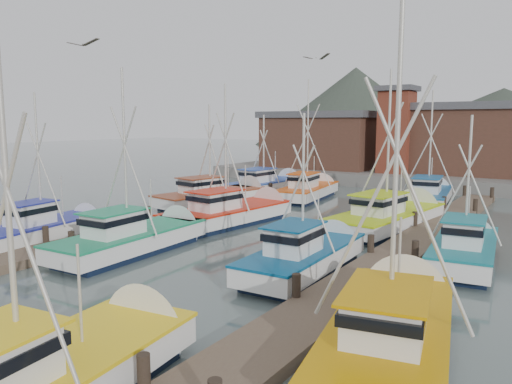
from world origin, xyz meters
The scene contains 22 objects.
ground centered at (0.00, 0.00, 0.00)m, with size 260.00×260.00×0.00m, color #546563.
dock_left centered at (-7.00, 4.04, 0.21)m, with size 2.30×46.00×1.50m.
dock_right centered at (7.00, 4.04, 0.21)m, with size 2.30×46.00×1.50m.
quay centered at (0.00, 37.00, 0.60)m, with size 44.00×16.00×1.20m, color slate.
shed_left centered at (-11.00, 35.00, 4.34)m, with size 12.72×8.48×6.20m.
shed_center centered at (6.00, 37.00, 4.69)m, with size 14.84×9.54×6.90m.
lookout_tower centered at (-2.00, 33.00, 5.55)m, with size 3.60×3.60×8.50m.
distant_hills centered at (-12.76, 122.59, 0.00)m, with size 175.00×140.00×42.00m.
boat_1 centered at (4.33, -10.22, 0.68)m, with size 3.89×9.39×8.82m.
boat_4 centered at (-4.03, 0.33, 0.68)m, with size 3.77×9.01×9.46m.
boat_5 centered at (4.38, 2.05, 0.68)m, with size 2.96×8.29×7.26m.
boat_6 centered at (-9.56, -0.62, 0.68)m, with size 3.37×7.93×8.30m.
boat_7 centered at (9.75, -3.33, 0.69)m, with size 4.62×9.67×10.06m.
boat_8 centered at (-4.07, 8.37, 0.68)m, with size 4.02×9.93×9.36m.
boat_9 centered at (4.48, 12.57, 0.69)m, with size 4.37×10.52×10.17m.
boat_10 centered at (-9.24, 13.40, 0.68)m, with size 4.73×10.17×8.42m.
boat_11 centered at (9.65, 7.03, 0.68)m, with size 3.29×8.10×7.17m.
boat_12 centered at (-4.87, 20.09, 0.69)m, with size 4.04×9.08×10.34m.
boat_13 centered at (4.06, 22.70, 0.68)m, with size 4.14×9.55×9.37m.
boat_14 centered at (-9.60, 21.25, 0.68)m, with size 3.54×9.70×7.71m.
gull_near centered at (-0.36, -5.24, 8.82)m, with size 1.54×0.60×0.24m.
gull_far centered at (3.86, 3.46, 9.00)m, with size 1.47×0.65×0.24m.
Camera 1 is at (13.78, -16.29, 6.28)m, focal length 35.00 mm.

